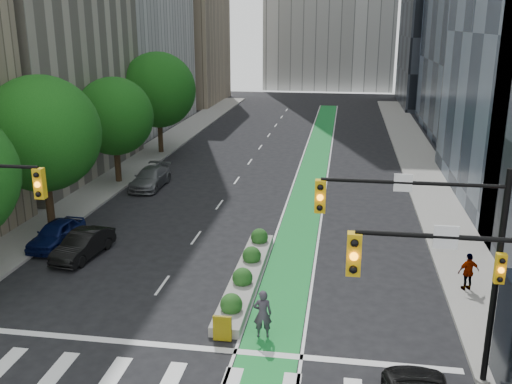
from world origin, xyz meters
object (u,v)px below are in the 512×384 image
(median_planter, at_px, (247,274))
(parked_car_left_near, at_px, (57,234))
(parked_car_left_mid, at_px, (83,245))
(pedestrian_far, at_px, (469,272))
(parked_car_left_far, at_px, (150,178))
(cyclist, at_px, (263,314))
(pedestrian_near, at_px, (506,319))

(median_planter, bearing_deg, parked_car_left_near, 165.88)
(parked_car_left_mid, height_order, pedestrian_far, pedestrian_far)
(median_planter, distance_m, pedestrian_far, 9.81)
(parked_car_left_far, bearing_deg, cyclist, -59.82)
(parked_car_left_near, height_order, parked_car_left_mid, parked_car_left_near)
(median_planter, distance_m, parked_car_left_far, 17.08)
(parked_car_left_mid, height_order, parked_car_left_far, parked_car_left_far)
(parked_car_left_near, bearing_deg, pedestrian_far, -2.97)
(cyclist, bearing_deg, pedestrian_far, -158.14)
(parked_car_left_near, distance_m, pedestrian_near, 21.98)
(parked_car_left_near, relative_size, pedestrian_near, 2.18)
(median_planter, bearing_deg, parked_car_left_far, 123.74)
(parked_car_left_mid, relative_size, pedestrian_far, 2.40)
(cyclist, bearing_deg, parked_car_left_far, -69.20)
(parked_car_left_near, distance_m, parked_car_left_far, 11.57)
(median_planter, distance_m, parked_car_left_near, 11.04)
(cyclist, bearing_deg, pedestrian_near, 175.78)
(parked_car_left_near, xyz_separation_m, pedestrian_near, (20.97, -6.58, 0.39))
(cyclist, bearing_deg, median_planter, -82.25)
(cyclist, height_order, pedestrian_far, cyclist)
(parked_car_left_mid, relative_size, pedestrian_near, 2.19)
(parked_car_left_mid, distance_m, parked_car_left_far, 12.75)
(parked_car_left_near, bearing_deg, median_planter, -10.65)
(parked_car_left_far, bearing_deg, parked_car_left_mid, -86.03)
(parked_car_left_near, distance_m, pedestrian_far, 20.62)
(parked_car_left_far, distance_m, pedestrian_far, 23.71)
(parked_car_left_mid, relative_size, parked_car_left_far, 0.84)
(pedestrian_far, bearing_deg, pedestrian_near, 76.22)
(cyclist, relative_size, parked_car_left_mid, 0.47)
(parked_car_left_near, height_order, pedestrian_near, pedestrian_near)
(median_planter, height_order, parked_car_left_mid, parked_car_left_mid)
(cyclist, relative_size, parked_car_left_near, 0.48)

